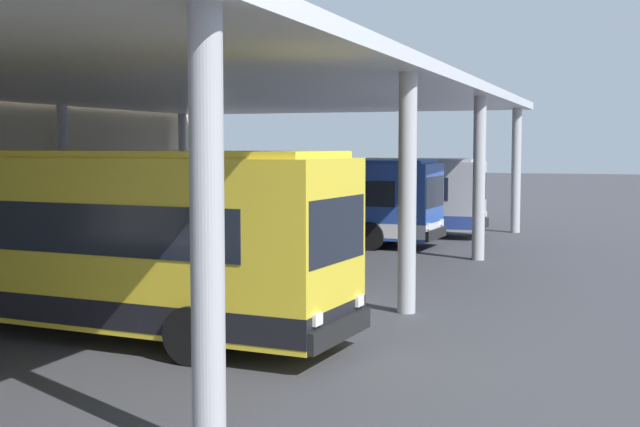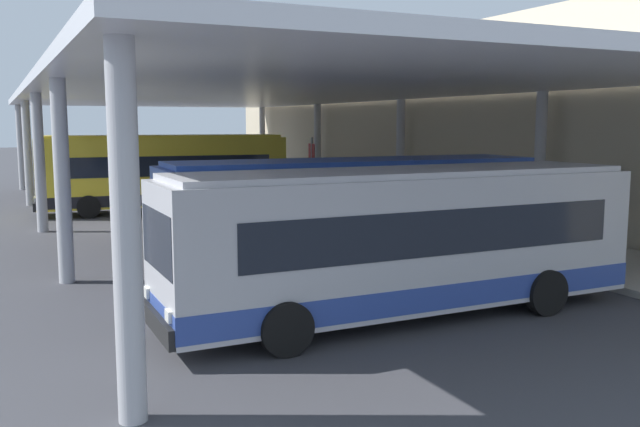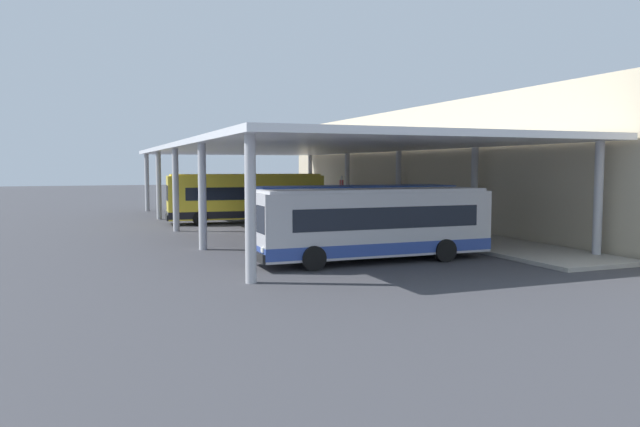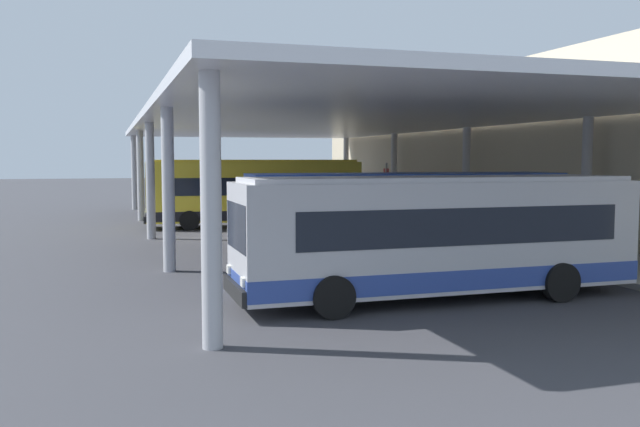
{
  "view_description": "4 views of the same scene",
  "coord_description": "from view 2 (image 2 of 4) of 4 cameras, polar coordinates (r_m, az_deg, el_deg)",
  "views": [
    {
      "loc": [
        -17.86,
        -7.06,
        3.65
      ],
      "look_at": [
        8.08,
        2.5,
        1.45
      ],
      "focal_mm": 47.38,
      "sensor_mm": 36.0,
      "label": 1
    },
    {
      "loc": [
        27.8,
        -4.06,
        4.12
      ],
      "look_at": [
        8.78,
        5.04,
        1.32
      ],
      "focal_mm": 38.31,
      "sensor_mm": 36.0,
      "label": 2
    },
    {
      "loc": [
        39.23,
        -7.96,
        4.14
      ],
      "look_at": [
        9.05,
        3.82,
        1.61
      ],
      "focal_mm": 34.11,
      "sensor_mm": 36.0,
      "label": 3
    },
    {
      "loc": [
        31.18,
        -4.36,
        3.62
      ],
      "look_at": [
        10.4,
        2.22,
        1.84
      ],
      "focal_mm": 37.82,
      "sensor_mm": 36.0,
      "label": 4
    }
  ],
  "objects": [
    {
      "name": "canopy_shelter",
      "position": [
        29.42,
        -6.69,
        9.79
      ],
      "size": [
        40.0,
        17.0,
        5.55
      ],
      "color": "silver",
      "rests_on": "ground"
    },
    {
      "name": "bus_middle_bay",
      "position": [
        14.54,
        7.03,
        -2.26
      ],
      "size": [
        2.73,
        10.53,
        3.17
      ],
      "color": "#B7B7BC",
      "rests_on": "ground"
    },
    {
      "name": "ground_plane",
      "position": [
        28.39,
        -17.08,
        -1.12
      ],
      "size": [
        200.0,
        200.0,
        0.0
      ],
      "primitive_type": "plane",
      "color": "#3D3D42"
    },
    {
      "name": "bench_waiting",
      "position": [
        27.48,
        9.97,
        0.21
      ],
      "size": [
        1.8,
        0.45,
        0.92
      ],
      "color": "#4C515B",
      "rests_on": "platform_kerb"
    },
    {
      "name": "trash_bin",
      "position": [
        30.28,
        6.7,
        0.98
      ],
      "size": [
        0.52,
        0.52,
        0.98
      ],
      "color": "maroon",
      "rests_on": "platform_kerb"
    },
    {
      "name": "bus_second_bay",
      "position": [
        18.37,
        2.95,
        -0.17
      ],
      "size": [
        3.05,
        10.63,
        3.17
      ],
      "color": "#284CA8",
      "rests_on": "ground"
    },
    {
      "name": "platform_kerb",
      "position": [
        32.23,
        4.02,
        0.36
      ],
      "size": [
        42.0,
        4.5,
        0.18
      ],
      "primitive_type": "cube",
      "color": "#A39E93",
      "rests_on": "ground"
    },
    {
      "name": "banner_sign",
      "position": [
        35.71,
        -0.69,
        4.12
      ],
      "size": [
        0.7,
        0.12,
        3.2
      ],
      "color": "#B2B2B7",
      "rests_on": "platform_kerb"
    },
    {
      "name": "station_building_facade",
      "position": [
        33.7,
        8.94,
        7.54
      ],
      "size": [
        48.0,
        1.6,
        8.33
      ],
      "primitive_type": "cube",
      "color": "#C1B293",
      "rests_on": "ground"
    },
    {
      "name": "bus_nearest_bay",
      "position": [
        32.78,
        -12.88,
        3.38
      ],
      "size": [
        3.35,
        11.48,
        3.57
      ],
      "color": "yellow",
      "rests_on": "ground"
    }
  ]
}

